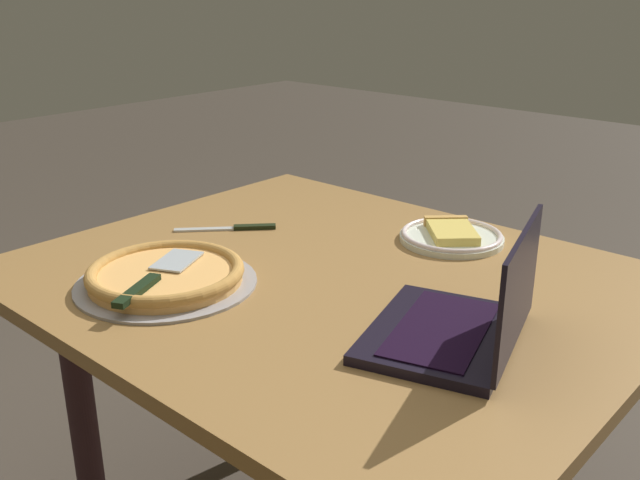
# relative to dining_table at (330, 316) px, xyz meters

# --- Properties ---
(dining_table) EXTENTS (1.25, 1.03, 0.75)m
(dining_table) POSITION_rel_dining_table_xyz_m (0.00, 0.00, 0.00)
(dining_table) COLOR olive
(dining_table) RESTS_ON ground_plane
(laptop) EXTENTS (0.32, 0.36, 0.21)m
(laptop) POSITION_rel_dining_table_xyz_m (0.36, -0.07, 0.14)
(laptop) COLOR black
(laptop) RESTS_ON dining_table
(pizza_plate) EXTENTS (0.24, 0.24, 0.04)m
(pizza_plate) POSITION_rel_dining_table_xyz_m (0.08, 0.34, 0.11)
(pizza_plate) COLOR white
(pizza_plate) RESTS_ON dining_table
(pizza_tray) EXTENTS (0.36, 0.36, 0.04)m
(pizza_tray) POSITION_rel_dining_table_xyz_m (-0.21, -0.25, 0.11)
(pizza_tray) COLOR #9C989A
(pizza_tray) RESTS_ON dining_table
(table_knife) EXTENTS (0.18, 0.19, 0.01)m
(table_knife) POSITION_rel_dining_table_xyz_m (-0.35, 0.06, 0.10)
(table_knife) COLOR #BBBDBB
(table_knife) RESTS_ON dining_table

